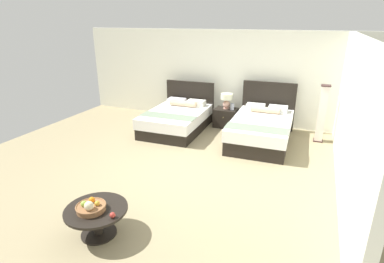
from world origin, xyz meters
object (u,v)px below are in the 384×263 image
object	(u,v)px
bed_near_corner	(261,129)
table_lamp	(227,99)
nightstand	(226,118)
loose_apple	(113,215)
coffee_table	(97,215)
floor_lamp_corner	(322,114)
vase	(232,107)
fruit_bowl	(91,207)
bed_near_window	(177,119)

from	to	relation	value
bed_near_corner	table_lamp	xyz separation A→B (m)	(-1.10, 0.76, 0.44)
nightstand	loose_apple	world-z (taller)	nightstand
coffee_table	loose_apple	xyz separation A→B (m)	(0.33, -0.08, 0.15)
loose_apple	floor_lamp_corner	size ratio (longest dim) A/B	0.05
vase	loose_apple	distance (m)	5.08
fruit_bowl	floor_lamp_corner	xyz separation A→B (m)	(2.76, 4.91, 0.21)
nightstand	coffee_table	bearing A→B (deg)	-93.90
loose_apple	vase	bearing A→B (deg)	87.83
coffee_table	fruit_bowl	xyz separation A→B (m)	(-0.03, -0.06, 0.17)
vase	fruit_bowl	xyz separation A→B (m)	(-0.55, -5.05, -0.12)
bed_near_window	vase	xyz separation A→B (m)	(1.30, 0.70, 0.29)
bed_near_corner	floor_lamp_corner	distance (m)	1.46
bed_near_window	loose_apple	xyz separation A→B (m)	(1.11, -4.37, 0.15)
bed_near_window	table_lamp	distance (m)	1.43
nightstand	vase	world-z (taller)	vase
bed_near_corner	vase	size ratio (longest dim) A/B	13.10
vase	coffee_table	distance (m)	5.02
fruit_bowl	coffee_table	bearing A→B (deg)	68.92
table_lamp	floor_lamp_corner	size ratio (longest dim) A/B	0.30
coffee_table	floor_lamp_corner	distance (m)	5.58
nightstand	floor_lamp_corner	bearing A→B (deg)	-4.38
table_lamp	coffee_table	world-z (taller)	table_lamp
vase	fruit_bowl	bearing A→B (deg)	-96.18
nightstand	vase	bearing A→B (deg)	-12.57
vase	coffee_table	size ratio (longest dim) A/B	0.20
nightstand	loose_apple	size ratio (longest dim) A/B	8.02
nightstand	bed_near_window	bearing A→B (deg)	-146.46
coffee_table	floor_lamp_corner	size ratio (longest dim) A/B	0.61
bed_near_corner	loose_apple	bearing A→B (deg)	-104.27
bed_near_corner	coffee_table	size ratio (longest dim) A/B	2.67
vase	table_lamp	bearing A→B (deg)	161.50
nightstand	vase	distance (m)	0.39
bed_near_window	fruit_bowl	xyz separation A→B (m)	(0.75, -4.35, 0.17)
bed_near_window	table_lamp	world-z (taller)	bed_near_window
bed_near_corner	nightstand	xyz separation A→B (m)	(-1.10, 0.74, -0.08)
nightstand	fruit_bowl	distance (m)	5.11
bed_near_window	floor_lamp_corner	xyz separation A→B (m)	(3.52, 0.56, 0.38)
table_lamp	bed_near_window	bearing A→B (deg)	-145.75
bed_near_window	coffee_table	world-z (taller)	bed_near_window
table_lamp	fruit_bowl	xyz separation A→B (m)	(-0.37, -5.11, -0.29)
table_lamp	floor_lamp_corner	world-z (taller)	floor_lamp_corner
loose_apple	coffee_table	bearing A→B (deg)	165.90
floor_lamp_corner	coffee_table	bearing A→B (deg)	-119.48
table_lamp	vase	world-z (taller)	table_lamp
loose_apple	floor_lamp_corner	bearing A→B (deg)	63.95
vase	coffee_table	world-z (taller)	vase
fruit_bowl	floor_lamp_corner	distance (m)	5.64
table_lamp	vase	xyz separation A→B (m)	(0.18, -0.06, -0.17)
nightstand	fruit_bowl	xyz separation A→B (m)	(-0.37, -5.09, 0.22)
bed_near_corner	vase	world-z (taller)	bed_near_corner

